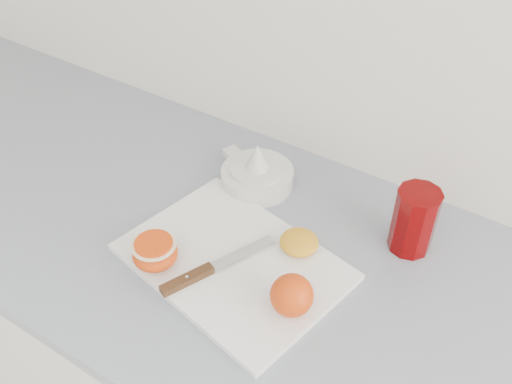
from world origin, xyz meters
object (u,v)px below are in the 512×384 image
at_px(half_orange, 155,253).
at_px(red_tumbler, 414,222).
at_px(citrus_juicer, 257,173).
at_px(cutting_board, 233,262).

distance_m(half_orange, red_tumbler, 0.44).
xyz_separation_m(half_orange, red_tumbler, (0.34, 0.28, 0.02)).
bearing_deg(citrus_juicer, red_tumbler, 0.36).
bearing_deg(red_tumbler, half_orange, -140.62).
distance_m(cutting_board, red_tumbler, 0.31).
height_order(cutting_board, half_orange, half_orange).
bearing_deg(red_tumbler, cutting_board, -139.14).
xyz_separation_m(half_orange, citrus_juicer, (0.02, 0.27, -0.01)).
distance_m(cutting_board, half_orange, 0.13).
relative_size(cutting_board, red_tumbler, 2.92).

